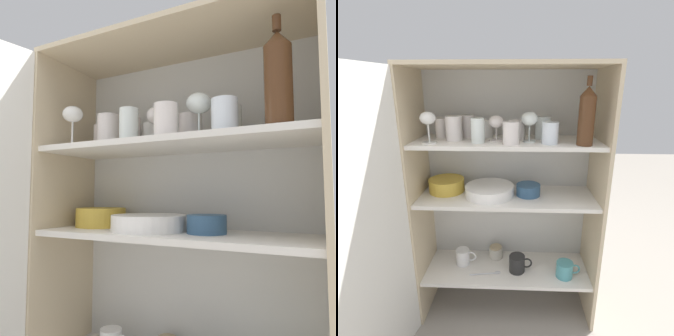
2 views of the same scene
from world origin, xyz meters
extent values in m
plane|color=gray|center=(0.00, 0.00, 0.00)|extent=(8.00, 8.00, 0.00)
cube|color=silver|center=(0.00, 0.32, 0.67)|extent=(0.95, 0.02, 1.35)
cube|color=#CCB793|center=(-0.46, 0.15, 0.67)|extent=(0.02, 0.35, 1.35)
cube|color=#CCB793|center=(0.46, 0.15, 0.67)|extent=(0.02, 0.35, 1.35)
cube|color=#CCB793|center=(0.00, 0.15, 1.36)|extent=(0.95, 0.35, 0.02)
cube|color=silver|center=(0.00, 0.15, 0.25)|extent=(0.91, 0.31, 0.02)
cube|color=silver|center=(0.00, 0.15, 0.70)|extent=(0.91, 0.31, 0.02)
cube|color=silver|center=(0.00, 0.15, 1.00)|extent=(0.91, 0.31, 0.02)
cube|color=silver|center=(-0.53, -0.25, 0.67)|extent=(0.12, 0.47, 1.35)
cylinder|color=silver|center=(0.05, 0.19, 1.06)|extent=(0.08, 0.08, 0.10)
cylinder|color=white|center=(0.18, 0.20, 1.06)|extent=(0.08, 0.08, 0.11)
cylinder|color=silver|center=(-0.34, 0.21, 1.06)|extent=(0.07, 0.07, 0.10)
cylinder|color=white|center=(-0.12, 0.23, 1.05)|extent=(0.08, 0.08, 0.09)
cylinder|color=silver|center=(0.02, 0.06, 1.06)|extent=(0.08, 0.08, 0.10)
cylinder|color=silver|center=(-0.26, 0.14, 1.07)|extent=(0.08, 0.08, 0.12)
cylinder|color=white|center=(0.20, 0.08, 1.06)|extent=(0.08, 0.08, 0.10)
cylinder|color=white|center=(-0.13, 0.09, 1.06)|extent=(0.06, 0.06, 0.12)
cylinder|color=silver|center=(-0.20, 0.22, 1.06)|extent=(0.07, 0.07, 0.12)
cylinder|color=silver|center=(-0.05, 0.14, 1.01)|extent=(0.07, 0.07, 0.01)
cylinder|color=silver|center=(-0.05, 0.14, 1.04)|extent=(0.01, 0.01, 0.06)
ellipsoid|color=silver|center=(-0.05, 0.14, 1.10)|extent=(0.07, 0.07, 0.06)
cylinder|color=white|center=(-0.36, 0.06, 1.01)|extent=(0.07, 0.07, 0.01)
cylinder|color=white|center=(-0.36, 0.06, 1.05)|extent=(0.01, 0.01, 0.08)
ellipsoid|color=white|center=(-0.36, 0.06, 1.12)|extent=(0.07, 0.07, 0.06)
cylinder|color=white|center=(0.11, 0.12, 1.01)|extent=(0.06, 0.06, 0.01)
cylinder|color=white|center=(0.11, 0.12, 1.05)|extent=(0.01, 0.01, 0.07)
ellipsoid|color=white|center=(0.11, 0.12, 1.12)|extent=(0.08, 0.08, 0.06)
cylinder|color=#4C2D19|center=(0.36, 0.05, 1.11)|extent=(0.07, 0.07, 0.22)
cone|color=#4C2D19|center=(0.36, 0.05, 1.24)|extent=(0.07, 0.07, 0.04)
cylinder|color=#4C2D19|center=(0.36, 0.05, 1.28)|extent=(0.02, 0.02, 0.04)
cylinder|color=white|center=(-0.09, 0.15, 0.72)|extent=(0.26, 0.26, 0.01)
cylinder|color=white|center=(-0.09, 0.15, 0.72)|extent=(0.26, 0.26, 0.01)
cylinder|color=white|center=(-0.09, 0.15, 0.73)|extent=(0.26, 0.26, 0.01)
cylinder|color=white|center=(-0.09, 0.15, 0.74)|extent=(0.26, 0.26, 0.01)
cylinder|color=white|center=(-0.09, 0.15, 0.75)|extent=(0.26, 0.26, 0.01)
cylinder|color=white|center=(-0.09, 0.15, 0.76)|extent=(0.26, 0.26, 0.01)
cylinder|color=gold|center=(-0.33, 0.20, 0.75)|extent=(0.19, 0.19, 0.07)
torus|color=gold|center=(-0.33, 0.20, 0.78)|extent=(0.19, 0.19, 0.01)
cylinder|color=#33567A|center=(0.11, 0.16, 0.74)|extent=(0.13, 0.13, 0.06)
torus|color=#33567A|center=(0.11, 0.16, 0.77)|extent=(0.13, 0.13, 0.01)
cylinder|color=black|center=(0.06, 0.13, 0.31)|extent=(0.09, 0.09, 0.09)
torus|color=black|center=(0.11, 0.13, 0.31)|extent=(0.06, 0.01, 0.06)
cylinder|color=white|center=(-0.26, 0.18, 0.31)|extent=(0.08, 0.08, 0.09)
torus|color=white|center=(-0.21, 0.18, 0.31)|extent=(0.06, 0.01, 0.06)
cylinder|color=teal|center=(0.32, 0.09, 0.30)|extent=(0.09, 0.09, 0.09)
torus|color=teal|center=(0.38, 0.09, 0.31)|extent=(0.06, 0.01, 0.06)
cylinder|color=beige|center=(-0.07, 0.25, 0.29)|extent=(0.08, 0.08, 0.07)
cylinder|color=tan|center=(-0.07, 0.25, 0.33)|extent=(0.07, 0.07, 0.01)
cylinder|color=silver|center=(-0.13, 0.09, 0.26)|extent=(0.15, 0.03, 0.01)
ellipsoid|color=silver|center=(-0.05, 0.10, 0.27)|extent=(0.04, 0.03, 0.01)
camera|label=1|loc=(0.47, -0.82, 0.83)|focal=35.00mm
camera|label=2|loc=(0.05, -1.13, 1.26)|focal=28.00mm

